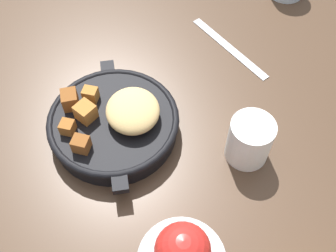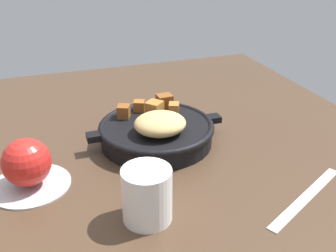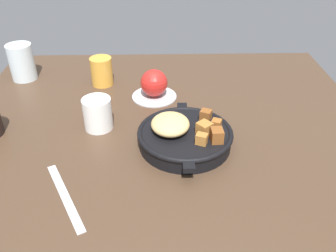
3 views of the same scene
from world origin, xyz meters
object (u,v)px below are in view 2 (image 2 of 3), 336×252
object	(u,v)px
cast_iron_skillet	(157,130)
white_creamer_pitcher	(147,195)
butter_knife	(306,197)
red_apple	(26,162)

from	to	relation	value
cast_iron_skillet	white_creamer_pitcher	xyz separation A→B (cm)	(7.82, 20.34, 1.21)
cast_iron_skillet	butter_knife	size ratio (longest dim) A/B	1.27
butter_knife	white_creamer_pitcher	distance (cm)	24.41
red_apple	white_creamer_pitcher	world-z (taller)	red_apple
cast_iron_skillet	butter_knife	xyz separation A→B (cm)	(-16.06, 23.71, -2.55)
cast_iron_skillet	white_creamer_pitcher	size ratio (longest dim) A/B	3.28
red_apple	butter_knife	bearing A→B (deg)	156.76
butter_knife	cast_iron_skillet	bearing A→B (deg)	-83.82
butter_knife	white_creamer_pitcher	size ratio (longest dim) A/B	2.59
cast_iron_skillet	red_apple	distance (cm)	24.12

